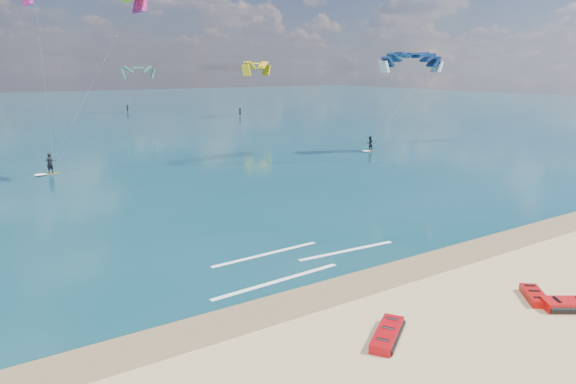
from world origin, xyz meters
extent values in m
plane|color=tan|center=(0.00, 40.00, 0.00)|extent=(320.00, 320.00, 0.00)
cube|color=brown|center=(0.00, 3.00, 0.00)|extent=(320.00, 2.40, 0.01)
cube|color=#0B363E|center=(0.00, 104.00, 0.02)|extent=(320.00, 200.00, 0.04)
cube|color=yellow|center=(-4.86, 35.33, 0.07)|extent=(1.34, 0.46, 0.06)
imported|color=black|center=(-4.86, 35.33, 0.96)|extent=(0.76, 0.69, 1.75)
cylinder|color=black|center=(-4.57, 35.04, 1.21)|extent=(0.54, 0.06, 0.04)
cube|color=gold|center=(26.94, 29.81, 0.07)|extent=(1.23, 0.41, 0.05)
imported|color=black|center=(26.94, 29.81, 0.85)|extent=(0.81, 0.66, 1.55)
cylinder|color=black|center=(27.21, 29.54, 1.12)|extent=(0.49, 0.05, 0.04)
cube|color=white|center=(4.46, 6.30, 0.04)|extent=(5.57, 0.64, 0.01)
cube|color=white|center=(0.77, 8.10, 0.04)|extent=(6.00, 0.46, 0.01)
cube|color=white|center=(-0.47, 5.00, 0.04)|extent=(6.48, 0.59, 0.01)
camera|label=1|loc=(-11.33, -12.50, 9.01)|focal=32.00mm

